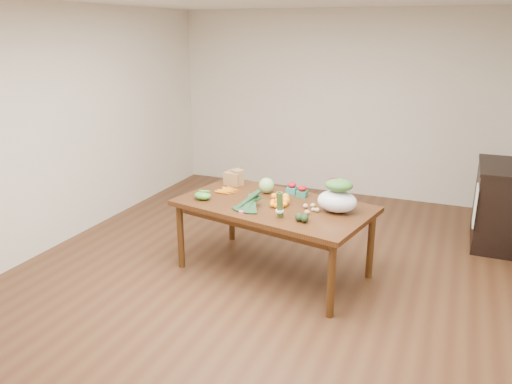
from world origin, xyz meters
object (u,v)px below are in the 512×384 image
at_px(asparagus_bundle, 280,205).
at_px(dining_table, 274,238).
at_px(cabinet, 498,204).
at_px(kale_bunch, 247,202).
at_px(cabbage, 266,186).
at_px(salad_bag, 337,197).
at_px(mandarin_cluster, 277,202).
at_px(paper_bag, 233,177).

bearing_deg(asparagus_bundle, dining_table, 130.02).
distance_m(cabinet, kale_bunch, 3.07).
relative_size(cabbage, asparagus_bundle, 0.65).
distance_m(cabinet, salad_bag, 2.32).
height_order(cabbage, kale_bunch, cabbage).
height_order(cabbage, salad_bag, salad_bag).
bearing_deg(kale_bunch, cabbage, 103.86).
xyz_separation_m(dining_table, salad_bag, (0.63, 0.01, 0.52)).
distance_m(kale_bunch, salad_bag, 0.85).
bearing_deg(cabinet, dining_table, -141.21).
height_order(kale_bunch, asparagus_bundle, asparagus_bundle).
relative_size(mandarin_cluster, salad_bag, 0.48).
bearing_deg(salad_bag, dining_table, -178.80).
xyz_separation_m(mandarin_cluster, kale_bunch, (-0.23, -0.20, 0.04)).
distance_m(dining_table, cabinet, 2.75).
relative_size(paper_bag, kale_bunch, 0.61).
bearing_deg(cabinet, kale_bunch, -139.38).
height_order(dining_table, paper_bag, paper_bag).
xyz_separation_m(cabbage, kale_bunch, (0.02, -0.56, -0.00)).
distance_m(dining_table, mandarin_cluster, 0.43).
height_order(paper_bag, salad_bag, salad_bag).
bearing_deg(asparagus_bundle, cabbage, 132.51).
xyz_separation_m(mandarin_cluster, salad_bag, (0.58, 0.08, 0.10)).
height_order(cabbage, asparagus_bundle, asparagus_bundle).
xyz_separation_m(cabinet, salad_bag, (-1.51, -1.71, 0.43)).
relative_size(asparagus_bundle, salad_bag, 0.66).
relative_size(dining_table, asparagus_bundle, 7.56).
bearing_deg(mandarin_cluster, salad_bag, 7.53).
distance_m(paper_bag, salad_bag, 1.35).
bearing_deg(dining_table, cabinet, 50.43).
bearing_deg(kale_bunch, paper_bag, 135.81).
bearing_deg(cabbage, dining_table, -56.43).
bearing_deg(cabbage, kale_bunch, -87.78).
bearing_deg(cabbage, paper_bag, 163.14).
height_order(mandarin_cluster, salad_bag, salad_bag).
xyz_separation_m(kale_bunch, salad_bag, (0.81, 0.28, 0.07)).
relative_size(cabbage, salad_bag, 0.43).
xyz_separation_m(cabinet, kale_bunch, (-2.32, -1.99, 0.36)).
xyz_separation_m(paper_bag, salad_bag, (1.28, -0.42, 0.06)).
bearing_deg(paper_bag, cabinet, 24.81).
height_order(kale_bunch, salad_bag, salad_bag).
xyz_separation_m(dining_table, cabbage, (-0.20, 0.30, 0.46)).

